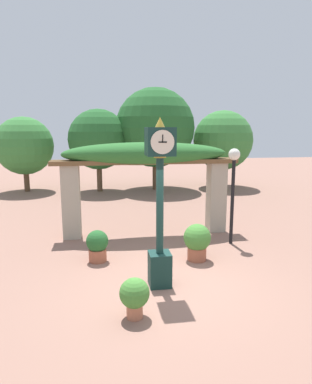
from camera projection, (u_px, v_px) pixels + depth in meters
The scene contains 8 objects.
ground_plane at pixel (169, 285), 7.35m from camera, with size 60.00×60.00×0.00m, color #8E6656.
pedestal_clock at pixel (160, 201), 7.01m from camera, with size 0.56×0.61×3.53m.
pergola at pixel (146, 165), 10.53m from camera, with size 5.72×1.13×2.90m.
potted_plant_near_left at pixel (97, 245), 8.59m from camera, with size 0.56×0.56×0.81m.
potted_plant_near_right at pixel (134, 295), 6.01m from camera, with size 0.54×0.54×0.74m.
potted_plant_far_left at pixel (197, 241), 8.65m from camera, with size 0.69×0.69×0.94m.
lamp_post at pixel (233, 174), 9.63m from camera, with size 0.33×0.33×2.76m.
tree_line at pixel (140, 136), 18.33m from camera, with size 13.89×4.23×5.46m.
Camera 1 is at (-1.35, -6.73, 3.31)m, focal length 32.00 mm.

